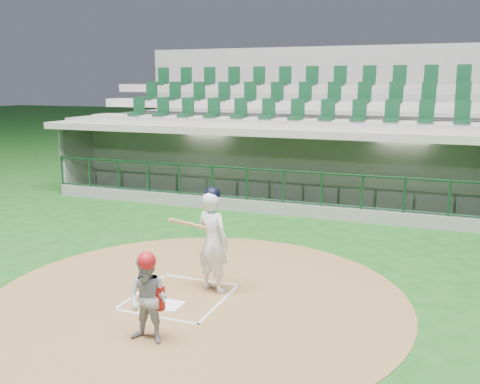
{
  "coord_description": "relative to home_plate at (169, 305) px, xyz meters",
  "views": [
    {
      "loc": [
        4.06,
        -7.99,
        3.64
      ],
      "look_at": [
        0.0,
        2.6,
        1.3
      ],
      "focal_mm": 40.0,
      "sensor_mm": 36.0,
      "label": 1
    }
  ],
  "objects": [
    {
      "name": "ground",
      "position": [
        0.0,
        0.7,
        -0.02
      ],
      "size": [
        120.0,
        120.0,
        0.0
      ],
      "primitive_type": "plane",
      "color": "#144714",
      "rests_on": "ground"
    },
    {
      "name": "batter",
      "position": [
        0.42,
        0.89,
        0.93
      ],
      "size": [
        0.92,
        0.95,
        1.88
      ],
      "color": "silver",
      "rests_on": "dirt_circle"
    },
    {
      "name": "dirt_circle",
      "position": [
        0.3,
        0.5,
        -0.02
      ],
      "size": [
        7.2,
        7.2,
        0.01
      ],
      "primitive_type": "cylinder",
      "color": "brown",
      "rests_on": "ground"
    },
    {
      "name": "catcher",
      "position": [
        0.34,
        -1.18,
        0.64
      ],
      "size": [
        0.62,
        0.49,
        1.34
      ],
      "color": "#97979D",
      "rests_on": "dirt_circle"
    },
    {
      "name": "dugout_structure",
      "position": [
        0.11,
        8.56,
        0.93
      ],
      "size": [
        16.4,
        3.7,
        3.0
      ],
      "color": "gray",
      "rests_on": "ground"
    },
    {
      "name": "home_plate",
      "position": [
        0.0,
        0.0,
        0.0
      ],
      "size": [
        0.43,
        0.43,
        0.02
      ],
      "primitive_type": "cube",
      "color": "white",
      "rests_on": "dirt_circle"
    },
    {
      "name": "batter_box_chalk",
      "position": [
        0.0,
        0.4,
        -0.0
      ],
      "size": [
        1.55,
        1.8,
        0.01
      ],
      "color": "white",
      "rests_on": "ground"
    },
    {
      "name": "seating_deck",
      "position": [
        0.0,
        11.61,
        1.4
      ],
      "size": [
        17.0,
        6.72,
        5.15
      ],
      "color": "gray",
      "rests_on": "ground"
    }
  ]
}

